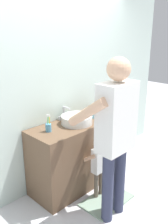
# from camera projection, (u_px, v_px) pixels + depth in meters

# --- Properties ---
(ground_plane) EXTENTS (14.00, 14.00, 0.00)m
(ground_plane) POSITION_uv_depth(u_px,v_px,m) (92.00, 192.00, 3.31)
(ground_plane) COLOR silver
(back_wall) EXTENTS (4.40, 0.08, 2.70)m
(back_wall) POSITION_uv_depth(u_px,v_px,m) (59.00, 85.00, 3.29)
(back_wall) COLOR silver
(back_wall) RESTS_ON ground
(vanity_cabinet) EXTENTS (1.27, 0.54, 0.90)m
(vanity_cabinet) POSITION_uv_depth(u_px,v_px,m) (76.00, 154.00, 3.37)
(vanity_cabinet) COLOR brown
(vanity_cabinet) RESTS_ON ground
(sink_basin) EXTENTS (0.40, 0.40, 0.11)m
(sink_basin) POSITION_uv_depth(u_px,v_px,m) (77.00, 119.00, 3.19)
(sink_basin) COLOR silver
(sink_basin) RESTS_ON vanity_cabinet
(faucet) EXTENTS (0.18, 0.14, 0.18)m
(faucet) POSITION_uv_depth(u_px,v_px,m) (64.00, 113.00, 3.34)
(faucet) COLOR #B7BABF
(faucet) RESTS_ON vanity_cabinet
(toothbrush_cup) EXTENTS (0.07, 0.07, 0.21)m
(toothbrush_cup) POSITION_uv_depth(u_px,v_px,m) (48.00, 127.00, 2.95)
(toothbrush_cup) COLOR #4C8EB2
(toothbrush_cup) RESTS_ON vanity_cabinet
(soap_bottle) EXTENTS (0.06, 0.06, 0.17)m
(soap_bottle) POSITION_uv_depth(u_px,v_px,m) (94.00, 113.00, 3.39)
(soap_bottle) COLOR #66B2D1
(soap_bottle) RESTS_ON vanity_cabinet
(bath_mat) EXTENTS (0.64, 0.40, 0.02)m
(bath_mat) POSITION_uv_depth(u_px,v_px,m) (107.00, 200.00, 3.14)
(bath_mat) COLOR gray
(bath_mat) RESTS_ON ground
(child_toddler) EXTENTS (0.25, 0.25, 0.80)m
(child_toddler) POSITION_uv_depth(u_px,v_px,m) (99.00, 163.00, 3.09)
(child_toddler) COLOR #6B5B4C
(child_toddler) RESTS_ON ground
(adult_parent) EXTENTS (0.56, 0.59, 1.81)m
(adult_parent) POSITION_uv_depth(u_px,v_px,m) (115.00, 127.00, 2.59)
(adult_parent) COLOR #2D334C
(adult_parent) RESTS_ON ground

